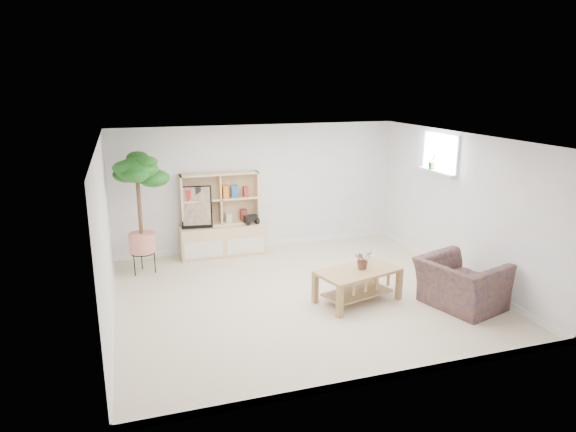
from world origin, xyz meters
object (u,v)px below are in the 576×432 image
object	(u,v)px
floor_tree	(140,215)
armchair	(461,280)
coffee_table	(357,285)
storage_unit	(221,215)

from	to	relation	value
floor_tree	armchair	size ratio (longest dim) A/B	1.89
coffee_table	armchair	size ratio (longest dim) A/B	1.11
storage_unit	armchair	size ratio (longest dim) A/B	1.42
storage_unit	floor_tree	bearing A→B (deg)	-160.50
coffee_table	floor_tree	bearing A→B (deg)	128.75
floor_tree	armchair	distance (m)	5.19
coffee_table	storage_unit	bearing A→B (deg)	104.36
coffee_table	armchair	world-z (taller)	armchair
floor_tree	armchair	xyz separation A→B (m)	(4.32, -2.81, -0.63)
coffee_table	armchair	distance (m)	1.49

